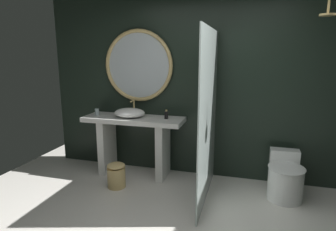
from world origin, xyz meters
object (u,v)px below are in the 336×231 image
at_px(vessel_sink, 130,113).
at_px(toilet, 285,178).
at_px(soap_dispenser, 166,115).
at_px(waste_bin, 116,175).
at_px(rain_shower_head, 328,10).
at_px(round_wall_mirror, 138,66).
at_px(tumbler_cup, 97,112).

relative_size(vessel_sink, toilet, 0.74).
height_order(vessel_sink, soap_dispenser, vessel_sink).
height_order(vessel_sink, waste_bin, vessel_sink).
distance_m(vessel_sink, soap_dispenser, 0.54).
relative_size(rain_shower_head, toilet, 0.59).
distance_m(round_wall_mirror, rain_shower_head, 2.45).
bearing_deg(soap_dispenser, tumbler_cup, -177.79).
height_order(round_wall_mirror, toilet, round_wall_mirror).
bearing_deg(tumbler_cup, round_wall_mirror, 21.83).
relative_size(soap_dispenser, round_wall_mirror, 0.12).
relative_size(tumbler_cup, waste_bin, 0.29).
distance_m(soap_dispenser, round_wall_mirror, 0.84).
bearing_deg(vessel_sink, soap_dispenser, 5.18).
xyz_separation_m(round_wall_mirror, toilet, (2.07, -0.39, -1.34)).
xyz_separation_m(soap_dispenser, round_wall_mirror, (-0.48, 0.19, 0.66)).
xyz_separation_m(soap_dispenser, toilet, (1.59, -0.20, -0.67)).
xyz_separation_m(tumbler_cup, soap_dispenser, (1.06, 0.04, 0.01)).
bearing_deg(soap_dispenser, toilet, -7.11).
distance_m(tumbler_cup, round_wall_mirror, 0.92).
height_order(rain_shower_head, toilet, rain_shower_head).
distance_m(tumbler_cup, waste_bin, 1.02).
relative_size(vessel_sink, round_wall_mirror, 0.43).
distance_m(rain_shower_head, waste_bin, 3.15).
xyz_separation_m(rain_shower_head, waste_bin, (-2.39, -0.25, -2.03)).
bearing_deg(toilet, soap_dispenser, 172.89).
xyz_separation_m(tumbler_cup, rain_shower_head, (2.91, -0.22, 1.29)).
bearing_deg(rain_shower_head, toilet, 165.36).
xyz_separation_m(soap_dispenser, waste_bin, (-0.55, -0.52, -0.75)).
height_order(tumbler_cup, waste_bin, tumbler_cup).
relative_size(tumbler_cup, round_wall_mirror, 0.09).
relative_size(vessel_sink, soap_dispenser, 3.43).
bearing_deg(soap_dispenser, waste_bin, -136.53).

